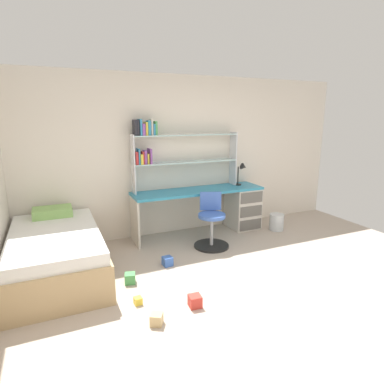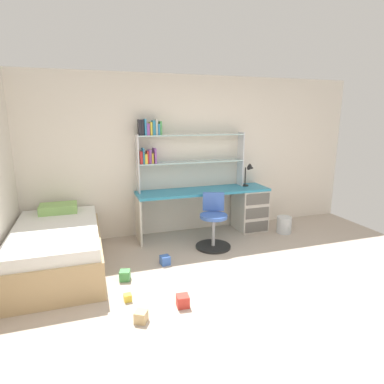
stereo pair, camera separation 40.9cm
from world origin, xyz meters
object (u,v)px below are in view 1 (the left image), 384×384
object	(u,v)px
bookshelf_hutch	(170,148)
desk_lamp	(242,170)
desk	(230,205)
toy_block_natural_1	(157,319)
toy_block_blue_3	(167,261)
bed_platform	(56,254)
toy_block_red_2	(195,301)
toy_block_yellow_0	(138,301)
waste_bin	(277,222)
swivel_chair	(211,226)
toy_block_green_4	(130,278)

from	to	relation	value
bookshelf_hutch	desk_lamp	bearing A→B (deg)	-5.51
desk	bookshelf_hutch	xyz separation A→B (m)	(-1.02, 0.16, 0.99)
toy_block_natural_1	toy_block_blue_3	size ratio (longest dim) A/B	0.93
bookshelf_hutch	desk_lamp	world-z (taller)	bookshelf_hutch
desk_lamp	bed_platform	bearing A→B (deg)	-167.63
desk	toy_block_red_2	distance (m)	2.46
toy_block_yellow_0	toy_block_red_2	size ratio (longest dim) A/B	0.63
desk_lamp	waste_bin	size ratio (longest dim) A/B	1.38
bed_platform	toy_block_natural_1	bearing A→B (deg)	-59.93
desk	bookshelf_hutch	bearing A→B (deg)	171.30
toy_block_natural_1	toy_block_yellow_0	bearing A→B (deg)	100.54
bed_platform	toy_block_red_2	distance (m)	1.81
desk	bookshelf_hutch	distance (m)	1.43
bookshelf_hutch	toy_block_natural_1	size ratio (longest dim) A/B	16.04
toy_block_natural_1	toy_block_red_2	distance (m)	0.47
desk	toy_block_red_2	bearing A→B (deg)	-128.46
desk_lamp	swivel_chair	bearing A→B (deg)	-146.54
toy_block_yellow_0	toy_block_green_4	world-z (taller)	toy_block_green_4
waste_bin	toy_block_natural_1	distance (m)	3.15
toy_block_red_2	desk	bearing A→B (deg)	51.54
desk_lamp	toy_block_red_2	size ratio (longest dim) A/B	3.12
bed_platform	toy_block_red_2	xyz separation A→B (m)	(1.26, -1.28, -0.23)
swivel_chair	waste_bin	world-z (taller)	swivel_chair
swivel_chair	toy_block_blue_3	world-z (taller)	swivel_chair
bookshelf_hutch	toy_block_red_2	world-z (taller)	bookshelf_hutch
swivel_chair	toy_block_blue_3	xyz separation A→B (m)	(-0.82, -0.36, -0.26)
bookshelf_hutch	toy_block_yellow_0	bearing A→B (deg)	-119.74
waste_bin	toy_block_natural_1	size ratio (longest dim) A/B	2.54
desk_lamp	toy_block_natural_1	size ratio (longest dim) A/B	3.50
desk_lamp	toy_block_yellow_0	xyz separation A→B (m)	(-2.28, -1.66, -0.96)
waste_bin	desk	bearing A→B (deg)	152.58
toy_block_green_4	bed_platform	bearing A→B (deg)	144.92
toy_block_yellow_0	toy_block_red_2	bearing A→B (deg)	-28.02
swivel_chair	bed_platform	xyz separation A→B (m)	(-2.14, -0.08, -0.03)
toy_block_natural_1	toy_block_green_4	size ratio (longest dim) A/B	0.92
toy_block_yellow_0	toy_block_natural_1	distance (m)	0.41
bed_platform	toy_block_natural_1	world-z (taller)	bed_platform
desk_lamp	waste_bin	xyz separation A→B (m)	(0.47, -0.40, -0.86)
toy_block_yellow_0	toy_block_blue_3	distance (m)	0.93
desk_lamp	toy_block_natural_1	distance (m)	3.17
waste_bin	toy_block_natural_1	world-z (taller)	waste_bin
desk	bed_platform	distance (m)	2.85
bookshelf_hutch	toy_block_yellow_0	world-z (taller)	bookshelf_hutch
bed_platform	toy_block_red_2	size ratio (longest dim) A/B	14.90
toy_block_yellow_0	waste_bin	bearing A→B (deg)	24.58
swivel_chair	toy_block_blue_3	size ratio (longest dim) A/B	6.77
toy_block_blue_3	toy_block_green_4	bearing A→B (deg)	-154.96
toy_block_yellow_0	toy_block_natural_1	world-z (taller)	toy_block_natural_1
swivel_chair	toy_block_blue_3	distance (m)	0.93
swivel_chair	waste_bin	distance (m)	1.37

